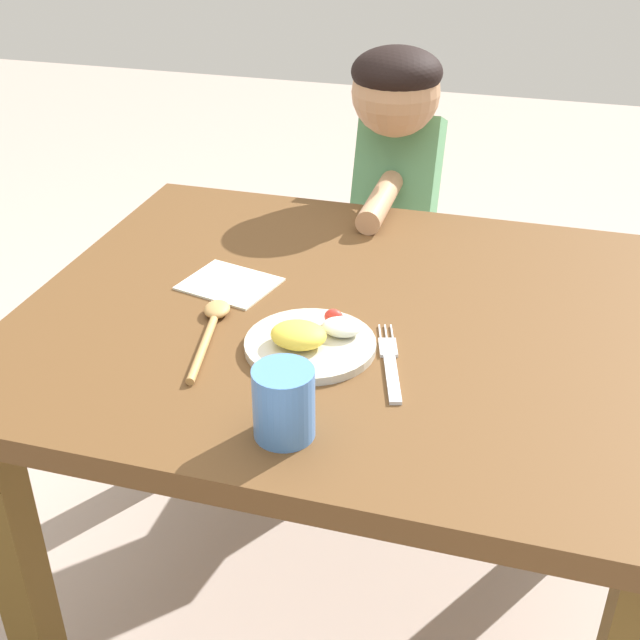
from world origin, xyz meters
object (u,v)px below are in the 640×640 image
Objects in this scene: plate at (311,340)px; person at (394,232)px; spoon at (212,324)px; drinking_cup at (284,403)px; fork at (390,364)px.

person reaches higher than plate.
person is at bearing -23.58° from spoon.
person reaches higher than drinking_cup.
plate is 0.87× the size of spoon.
fork is at bearing 100.54° from person.
plate is 0.20× the size of person.
plate is at bearing 97.09° from drinking_cup.
plate reaches higher than fork.
plate reaches higher than spoon.
fork is at bearing -106.27° from spoon.
drinking_cup is 0.97m from person.
drinking_cup reaches higher than plate.
drinking_cup is at bearing 92.23° from person.
spoon is at bearing 77.52° from person.
person reaches higher than fork.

